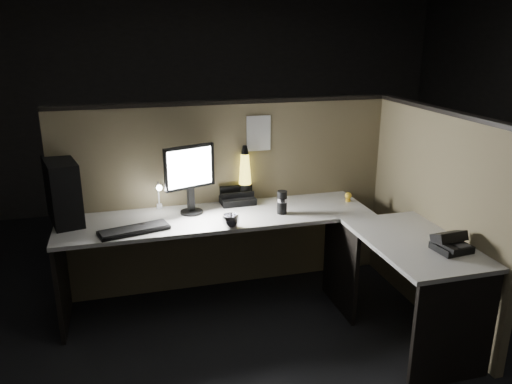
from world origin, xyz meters
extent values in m
plane|color=black|center=(0.00, 0.00, 0.00)|extent=(6.00, 6.00, 0.00)
plane|color=#282623|center=(0.00, 3.00, 1.35)|extent=(6.00, 0.00, 6.00)
cube|color=brown|center=(0.00, 0.93, 0.75)|extent=(2.66, 0.06, 1.50)
cube|color=brown|center=(1.33, 0.10, 0.75)|extent=(0.06, 1.66, 1.50)
cube|color=#B0AEA6|center=(-0.15, 0.60, 0.71)|extent=(2.30, 0.60, 0.03)
cube|color=#B0AEA6|center=(1.00, -0.20, 0.71)|extent=(0.60, 1.00, 0.03)
cube|color=black|center=(-1.28, 0.60, 0.35)|extent=(0.03, 0.55, 0.70)
cube|color=black|center=(1.00, -0.68, 0.35)|extent=(0.55, 0.03, 0.70)
cube|color=black|center=(0.72, 0.30, 0.35)|extent=(0.03, 0.55, 0.70)
cube|color=black|center=(-1.22, 0.77, 0.96)|extent=(0.29, 0.46, 0.45)
cylinder|color=black|center=(-0.33, 0.70, 0.74)|extent=(0.17, 0.17, 0.01)
cube|color=black|center=(-0.33, 0.72, 0.84)|extent=(0.06, 0.05, 0.19)
cube|color=black|center=(-0.33, 0.72, 1.08)|extent=(0.39, 0.17, 0.32)
cube|color=white|center=(-0.33, 0.70, 1.08)|extent=(0.33, 0.12, 0.28)
cube|color=black|center=(-0.76, 0.44, 0.74)|extent=(0.50, 0.27, 0.02)
ellipsoid|color=black|center=(-0.70, 0.50, 0.75)|extent=(0.10, 0.09, 0.03)
cube|color=silver|center=(-0.55, 0.87, 0.74)|extent=(0.04, 0.05, 0.03)
cylinder|color=silver|center=(-0.55, 0.87, 0.85)|extent=(0.01, 0.01, 0.18)
cylinder|color=silver|center=(-0.55, 0.82, 0.94)|extent=(0.01, 0.12, 0.01)
sphere|color=white|center=(-0.55, 0.75, 0.93)|extent=(0.04, 0.04, 0.04)
cube|color=black|center=(0.05, 0.84, 0.76)|extent=(0.27, 0.24, 0.05)
cube|color=black|center=(0.05, 0.81, 0.80)|extent=(0.26, 0.03, 0.10)
cube|color=black|center=(0.05, 0.92, 0.84)|extent=(0.26, 0.03, 0.18)
cone|color=black|center=(0.13, 0.87, 0.80)|extent=(0.12, 0.12, 0.14)
cone|color=yellow|center=(0.13, 0.87, 0.99)|extent=(0.10, 0.10, 0.24)
sphere|color=#983E16|center=(0.13, 0.87, 0.92)|extent=(0.05, 0.05, 0.05)
sphere|color=#983E16|center=(0.13, 0.87, 1.01)|extent=(0.04, 0.04, 0.04)
cone|color=black|center=(0.13, 0.87, 1.15)|extent=(0.06, 0.06, 0.07)
cylinder|color=black|center=(0.32, 0.51, 0.82)|extent=(0.08, 0.08, 0.17)
imported|color=#B4B4BB|center=(-0.11, 0.35, 0.78)|extent=(0.12, 0.12, 0.09)
sphere|color=yellow|center=(0.92, 0.64, 0.78)|extent=(0.05, 0.05, 0.05)
cube|color=white|center=(0.25, 0.90, 1.27)|extent=(0.19, 0.00, 0.28)
cube|color=black|center=(1.13, -0.40, 0.75)|extent=(0.22, 0.20, 0.04)
cube|color=black|center=(1.13, -0.36, 0.81)|extent=(0.22, 0.14, 0.10)
cube|color=black|center=(1.07, -0.44, 0.78)|extent=(0.06, 0.16, 0.03)
cube|color=#3F3F42|center=(1.18, -0.42, 0.78)|extent=(0.10, 0.10, 0.00)
camera|label=1|loc=(-0.78, -2.81, 2.03)|focal=35.00mm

